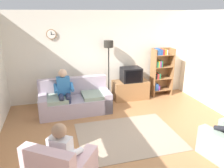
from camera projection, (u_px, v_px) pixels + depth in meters
ground_plane at (130, 139)px, 4.72m from camera, size 12.00×12.00×0.00m
back_wall_assembly at (102, 56)px, 6.73m from camera, size 6.20×0.17×2.70m
couch at (75, 101)px, 5.97m from camera, size 1.92×0.92×0.90m
tv_stand at (130, 90)px, 6.90m from camera, size 1.10×0.56×0.58m
tv at (131, 74)px, 6.72m from camera, size 0.60×0.49×0.44m
bookshelf at (160, 70)px, 7.05m from camera, size 0.68×0.36×1.57m
floor_lamp at (109, 54)px, 6.45m from camera, size 0.28×0.28×1.85m
area_rug at (128, 136)px, 4.85m from camera, size 2.20×1.70×0.01m
person_on_couch at (64, 90)px, 5.68m from camera, size 0.52×0.54×1.24m
person_in_left_armchair at (64, 151)px, 3.32m from camera, size 0.62×0.64×1.12m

